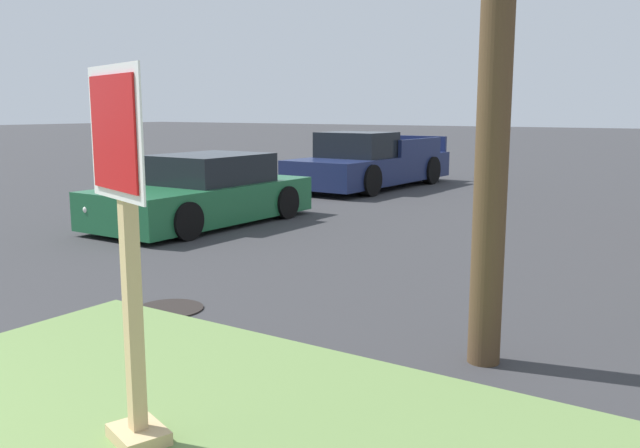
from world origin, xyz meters
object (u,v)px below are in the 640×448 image
object	(u,v)px
parked_sedan_green	(205,194)
pickup_truck_navy	(370,164)
stop_sign	(128,265)
manhole_cover	(169,309)

from	to	relation	value
parked_sedan_green	pickup_truck_navy	world-z (taller)	pickup_truck_navy
stop_sign	parked_sedan_green	xyz separation A→B (m)	(-5.45, 6.41, -0.62)
pickup_truck_navy	parked_sedan_green	bearing A→B (deg)	-87.26
parked_sedan_green	manhole_cover	bearing A→B (deg)	-50.81
stop_sign	pickup_truck_navy	distance (m)	14.27
stop_sign	pickup_truck_navy	size ratio (longest dim) A/B	0.40
pickup_truck_navy	stop_sign	bearing A→B (deg)	-66.17
parked_sedan_green	pickup_truck_navy	bearing A→B (deg)	92.74
parked_sedan_green	pickup_truck_navy	size ratio (longest dim) A/B	0.77
stop_sign	pickup_truck_navy	world-z (taller)	stop_sign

